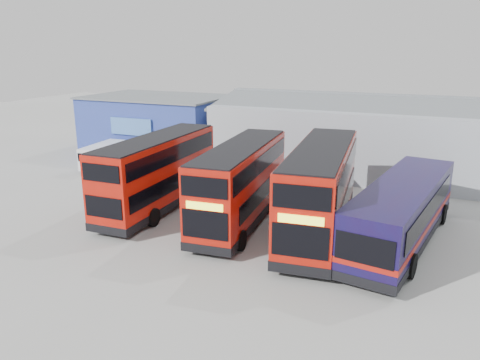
{
  "coord_description": "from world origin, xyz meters",
  "views": [
    {
      "loc": [
        9.41,
        -17.62,
        9.49
      ],
      "look_at": [
        -0.71,
        5.8,
        2.1
      ],
      "focal_mm": 35.0,
      "sensor_mm": 36.0,
      "label": 1
    }
  ],
  "objects_px": {
    "panel_van": "(105,155)",
    "single_decker_blue": "(402,214)",
    "maintenance_shed": "(419,139)",
    "double_decker_right": "(320,192)",
    "double_decker_centre": "(241,185)",
    "office_block": "(159,124)",
    "double_decker_left": "(158,174)"
  },
  "relations": [
    {
      "from": "maintenance_shed",
      "to": "double_decker_right",
      "type": "distance_m",
      "value": 15.72
    },
    {
      "from": "double_decker_left",
      "to": "panel_van",
      "type": "height_order",
      "value": "double_decker_left"
    },
    {
      "from": "panel_van",
      "to": "single_decker_blue",
      "type": "bearing_deg",
      "value": -19.81
    },
    {
      "from": "maintenance_shed",
      "to": "panel_van",
      "type": "height_order",
      "value": "maintenance_shed"
    },
    {
      "from": "office_block",
      "to": "maintenance_shed",
      "type": "relative_size",
      "value": 0.4
    },
    {
      "from": "double_decker_right",
      "to": "single_decker_blue",
      "type": "height_order",
      "value": "double_decker_right"
    },
    {
      "from": "maintenance_shed",
      "to": "double_decker_left",
      "type": "relative_size",
      "value": 2.93
    },
    {
      "from": "single_decker_blue",
      "to": "maintenance_shed",
      "type": "bearing_deg",
      "value": -80.54
    },
    {
      "from": "maintenance_shed",
      "to": "double_decker_right",
      "type": "xyz_separation_m",
      "value": [
        -3.84,
        -15.24,
        -0.3
      ]
    },
    {
      "from": "office_block",
      "to": "single_decker_blue",
      "type": "height_order",
      "value": "office_block"
    },
    {
      "from": "double_decker_centre",
      "to": "office_block",
      "type": "bearing_deg",
      "value": 131.02
    },
    {
      "from": "double_decker_right",
      "to": "maintenance_shed",
      "type": "bearing_deg",
      "value": 69.99
    },
    {
      "from": "double_decker_left",
      "to": "single_decker_blue",
      "type": "distance_m",
      "value": 13.76
    },
    {
      "from": "maintenance_shed",
      "to": "single_decker_blue",
      "type": "bearing_deg",
      "value": -89.37
    },
    {
      "from": "double_decker_centre",
      "to": "single_decker_blue",
      "type": "relative_size",
      "value": 0.88
    },
    {
      "from": "office_block",
      "to": "double_decker_left",
      "type": "height_order",
      "value": "office_block"
    },
    {
      "from": "office_block",
      "to": "double_decker_right",
      "type": "height_order",
      "value": "office_block"
    },
    {
      "from": "maintenance_shed",
      "to": "double_decker_right",
      "type": "height_order",
      "value": "maintenance_shed"
    },
    {
      "from": "double_decker_right",
      "to": "office_block",
      "type": "bearing_deg",
      "value": 138.02
    },
    {
      "from": "double_decker_centre",
      "to": "single_decker_blue",
      "type": "distance_m",
      "value": 8.42
    },
    {
      "from": "double_decker_left",
      "to": "double_decker_right",
      "type": "relative_size",
      "value": 0.93
    },
    {
      "from": "single_decker_blue",
      "to": "panel_van",
      "type": "bearing_deg",
      "value": -6.15
    },
    {
      "from": "office_block",
      "to": "double_decker_left",
      "type": "distance_m",
      "value": 15.59
    },
    {
      "from": "double_decker_right",
      "to": "panel_van",
      "type": "height_order",
      "value": "double_decker_right"
    },
    {
      "from": "double_decker_centre",
      "to": "maintenance_shed",
      "type": "bearing_deg",
      "value": 56.52
    },
    {
      "from": "maintenance_shed",
      "to": "panel_van",
      "type": "relative_size",
      "value": 6.63
    },
    {
      "from": "maintenance_shed",
      "to": "double_decker_left",
      "type": "xyz_separation_m",
      "value": [
        -13.58,
        -15.12,
        -0.43
      ]
    },
    {
      "from": "double_decker_left",
      "to": "double_decker_right",
      "type": "xyz_separation_m",
      "value": [
        9.75,
        -0.12,
        0.14
      ]
    },
    {
      "from": "single_decker_blue",
      "to": "double_decker_centre",
      "type": "bearing_deg",
      "value": 11.06
    },
    {
      "from": "office_block",
      "to": "panel_van",
      "type": "height_order",
      "value": "office_block"
    },
    {
      "from": "single_decker_blue",
      "to": "office_block",
      "type": "bearing_deg",
      "value": -21.39
    },
    {
      "from": "office_block",
      "to": "single_decker_blue",
      "type": "xyz_separation_m",
      "value": [
        22.16,
        -12.91,
        -1.0
      ]
    }
  ]
}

